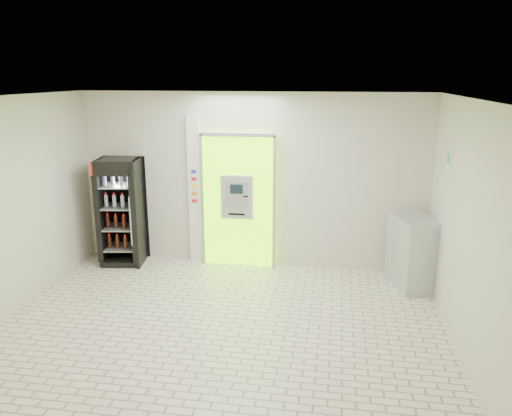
# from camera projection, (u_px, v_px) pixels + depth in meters

# --- Properties ---
(ground) EXTENTS (6.00, 6.00, 0.00)m
(ground) POSITION_uv_depth(u_px,v_px,m) (218.00, 330.00, 6.58)
(ground) COLOR beige
(ground) RESTS_ON ground
(room_shell) EXTENTS (6.00, 6.00, 6.00)m
(room_shell) POSITION_uv_depth(u_px,v_px,m) (215.00, 195.00, 6.10)
(room_shell) COLOR beige
(room_shell) RESTS_ON ground
(atm_assembly) EXTENTS (1.30, 0.24, 2.33)m
(atm_assembly) POSITION_uv_depth(u_px,v_px,m) (238.00, 200.00, 8.61)
(atm_assembly) COLOR #7AF800
(atm_assembly) RESTS_ON ground
(pillar) EXTENTS (0.22, 0.11, 2.60)m
(pillar) POSITION_uv_depth(u_px,v_px,m) (195.00, 191.00, 8.73)
(pillar) COLOR silver
(pillar) RESTS_ON ground
(beverage_cooler) EXTENTS (0.80, 0.75, 1.88)m
(beverage_cooler) POSITION_uv_depth(u_px,v_px,m) (122.00, 213.00, 8.78)
(beverage_cooler) COLOR black
(beverage_cooler) RESTS_ON ground
(steel_cabinet) EXTENTS (0.81, 0.98, 1.14)m
(steel_cabinet) POSITION_uv_depth(u_px,v_px,m) (414.00, 252.00, 7.82)
(steel_cabinet) COLOR #B1B4B9
(steel_cabinet) RESTS_ON ground
(exit_sign) EXTENTS (0.02, 0.22, 0.26)m
(exit_sign) POSITION_uv_depth(u_px,v_px,m) (449.00, 160.00, 6.89)
(exit_sign) COLOR white
(exit_sign) RESTS_ON room_shell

